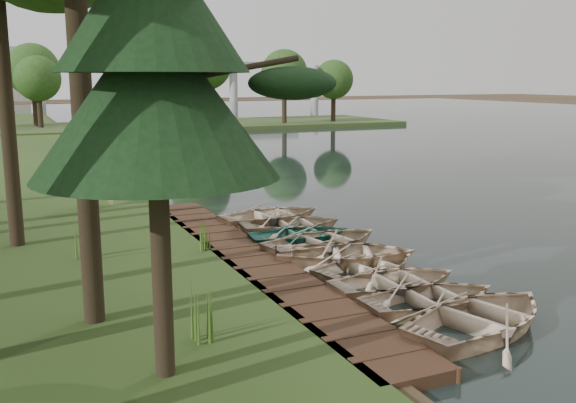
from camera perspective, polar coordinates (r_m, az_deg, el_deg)
name	(u,v)px	position (r m, az deg, el deg)	size (l,w,h in m)	color
ground	(301,259)	(18.38, 1.20, -5.17)	(300.00, 300.00, 0.00)	#3D2F1D
water	(548,147)	(52.24, 22.13, 4.54)	(130.00, 200.00, 0.05)	black
boardwalk	(249,261)	(17.74, -3.50, -5.28)	(1.60, 16.00, 0.30)	#382316
peninsula	(165,126)	(67.95, -10.85, 6.61)	(50.00, 14.00, 0.45)	#364920
far_trees	(130,65)	(67.10, -13.87, 11.74)	(45.60, 5.60, 8.80)	black
bridge	(104,68)	(137.42, -16.08, 11.32)	(95.90, 4.00, 8.60)	#A5A5A0
building_a	(166,62)	(160.47, -10.77, 12.11)	(10.00, 8.00, 18.00)	#A5A5A0
building_b	(9,74)	(160.99, -23.57, 10.34)	(8.00, 8.00, 12.00)	#A5A5A0
rowboat_0	(483,313)	(13.65, 16.97, -9.47)	(2.77, 3.88, 0.80)	beige
rowboat_1	(432,295)	(14.62, 12.68, -8.10)	(2.38, 3.33, 0.69)	beige
rowboat_2	(396,278)	(15.62, 9.61, -6.75)	(2.38, 3.33, 0.69)	beige
rowboat_3	(369,263)	(16.80, 7.20, -5.45)	(2.30, 3.22, 0.67)	beige
rowboat_4	(346,251)	(17.66, 5.14, -4.38)	(2.74, 3.83, 0.79)	beige
rowboat_5	(325,238)	(18.93, 3.27, -3.29)	(2.78, 3.89, 0.81)	beige
rowboat_6	(302,232)	(19.88, 1.28, -2.76)	(2.37, 3.32, 0.69)	teal
rowboat_7	(292,222)	(21.27, 0.34, -1.82)	(2.45, 3.43, 0.71)	beige
rowboat_8	(271,213)	(22.49, -1.48, -1.04)	(2.68, 3.75, 0.78)	beige
stored_rowboat	(111,197)	(25.51, -15.49, 0.42)	(2.23, 3.12, 0.65)	beige
pine_tree	(153,43)	(10.05, -11.93, 13.65)	(3.80, 3.80, 8.37)	black
reeds_0	(208,312)	(12.04, -7.09, -9.72)	(0.60, 0.60, 1.13)	#3F661E
reeds_1	(204,236)	(18.12, -7.50, -3.10)	(0.60, 0.60, 0.87)	#3F661E
reeds_2	(84,239)	(18.04, -17.68, -3.20)	(0.60, 0.60, 1.11)	#3F661E
reeds_3	(86,197)	(24.94, -17.55, 0.39)	(0.60, 0.60, 0.92)	#3F661E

